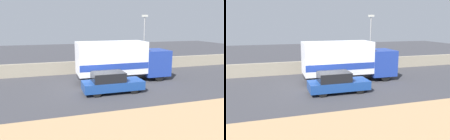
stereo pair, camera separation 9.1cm
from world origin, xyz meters
The scene contains 6 objects.
ground_plane centered at (0.00, 0.00, 0.00)m, with size 80.00×80.00×0.00m, color #38383D.
dirt_shoulder_foreground centered at (0.00, -6.90, 0.02)m, with size 60.00×4.79×0.04m.
stone_wall_backdrop centered at (0.00, 6.03, 0.63)m, with size 60.00×0.35×1.26m.
street_lamp centered at (5.92, 4.97, 3.45)m, with size 0.56×0.28×5.85m.
box_truck centered at (2.32, 1.97, 1.85)m, with size 8.13×2.49×3.48m.
car_hatchback centered at (0.58, -1.02, 0.77)m, with size 4.43×1.72×1.56m.
Camera 1 is at (-3.83, -15.75, 4.95)m, focal length 35.00 mm.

